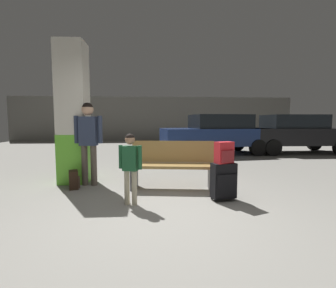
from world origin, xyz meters
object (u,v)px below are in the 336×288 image
backpack_bright (224,153)px  structural_pillar (73,114)px  parked_car_near (217,133)px  child (130,161)px  suitcase (224,181)px  adult (88,135)px  backpack_dark_floor (74,180)px  parked_car_side (295,133)px  bench (172,165)px

backpack_bright → structural_pillar: bearing=153.0°
parked_car_near → child: bearing=-116.3°
suitcase → adult: size_ratio=0.37×
child → adult: size_ratio=0.67×
structural_pillar → child: bearing=-49.8°
backpack_bright → backpack_dark_floor: (-2.62, 0.87, -0.60)m
child → adult: 1.56m
parked_car_side → backpack_bright: bearing=-128.5°
parked_car_side → bench: bearing=-137.2°
suitcase → parked_car_side: (4.54, 5.71, 0.48)m
structural_pillar → backpack_bright: structural_pillar is taller
structural_pillar → suitcase: 3.26m
suitcase → adult: (-2.38, 1.11, 0.68)m
suitcase → backpack_bright: size_ratio=1.78×
child → parked_car_near: (2.81, 5.67, 0.14)m
adult → parked_car_near: bearing=50.1°
child → parked_car_side: 8.37m
suitcase → child: size_ratio=0.56×
suitcase → parked_car_side: parked_car_side is taller
structural_pillar → adult: structural_pillar is taller
parked_car_near → structural_pillar: bearing=-134.5°
structural_pillar → parked_car_side: 8.48m
parked_car_near → backpack_bright: bearing=-103.6°
backpack_bright → child: size_ratio=0.31×
child → backpack_dark_floor: (-1.15, 0.99, -0.50)m
structural_pillar → parked_car_near: 5.86m
parked_car_near → adult: bearing=-129.9°
adult → parked_car_near: 5.80m
adult → backpack_dark_floor: bearing=-135.2°
adult → parked_car_side: size_ratio=0.39×
bench → suitcase: size_ratio=2.74×
backpack_dark_floor → parked_car_near: 6.16m
structural_pillar → backpack_dark_floor: 1.36m
bench → backpack_bright: backpack_bright is taller
parked_car_side → parked_car_near: (-3.20, -0.15, 0.00)m
child → adult: adult is taller
bench → suitcase: (0.76, -0.80, -0.12)m
bench → structural_pillar: bearing=163.4°
structural_pillar → bench: (1.99, -0.59, -0.97)m
backpack_dark_floor → structural_pillar: bearing=103.8°
bench → child: size_ratio=1.52×
parked_car_side → child: bearing=-135.9°
parked_car_near → suitcase: bearing=-103.6°
parked_car_side → suitcase: bearing=-128.5°
structural_pillar → parked_car_near: size_ratio=0.66×
backpack_dark_floor → suitcase: bearing=-18.5°
backpack_dark_floor → backpack_bright: bearing=-18.5°
child → suitcase: bearing=4.5°
structural_pillar → bench: 2.29m
child → parked_car_near: size_ratio=0.25×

